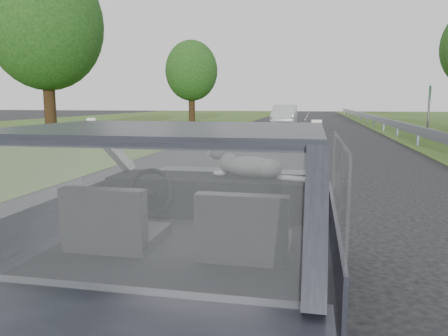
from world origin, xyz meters
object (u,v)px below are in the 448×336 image
at_px(other_car, 285,115).
at_px(cat, 251,165).
at_px(subject_car, 191,234).
at_px(highway_sign, 429,112).

bearing_deg(other_car, cat, -86.30).
distance_m(subject_car, cat, 0.80).
relative_size(cat, other_car, 0.15).
height_order(cat, highway_sign, highway_sign).
relative_size(subject_car, cat, 6.33).
height_order(cat, other_car, other_car).
height_order(other_car, highway_sign, highway_sign).
distance_m(cat, highway_sign, 17.46).
bearing_deg(highway_sign, subject_car, -92.98).
relative_size(other_car, highway_sign, 1.86).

